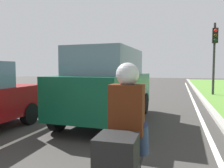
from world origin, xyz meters
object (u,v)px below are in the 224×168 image
object	(u,v)px
car_suv_ahead	(108,85)
rider_person	(127,108)
traffic_light_near_right	(215,47)
car_hatchback_far	(84,82)
motorcycle	(126,160)

from	to	relation	value
car_suv_ahead	rider_person	bearing A→B (deg)	-66.86
car_suv_ahead	traffic_light_near_right	bearing A→B (deg)	64.87
car_suv_ahead	car_hatchback_far	size ratio (longest dim) A/B	1.22
car_suv_ahead	rider_person	xyz separation A→B (m)	(1.57, -4.03, 0.02)
car_hatchback_far	rider_person	distance (m)	10.53
car_hatchback_far	car_suv_ahead	bearing A→B (deg)	-57.72
car_suv_ahead	motorcycle	xyz separation A→B (m)	(1.57, -4.08, -0.60)
traffic_light_near_right	car_suv_ahead	bearing A→B (deg)	-117.03
car_suv_ahead	rider_person	size ratio (longest dim) A/B	3.92
car_hatchback_far	traffic_light_near_right	xyz separation A→B (m)	(7.42, 2.89, 2.09)
car_suv_ahead	car_hatchback_far	bearing A→B (deg)	122.92
car_hatchback_far	traffic_light_near_right	world-z (taller)	traffic_light_near_right
car_hatchback_far	motorcycle	size ratio (longest dim) A/B	1.96
car_hatchback_far	rider_person	xyz separation A→B (m)	(4.78, -9.37, 0.31)
car_suv_ahead	rider_person	world-z (taller)	car_suv_ahead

